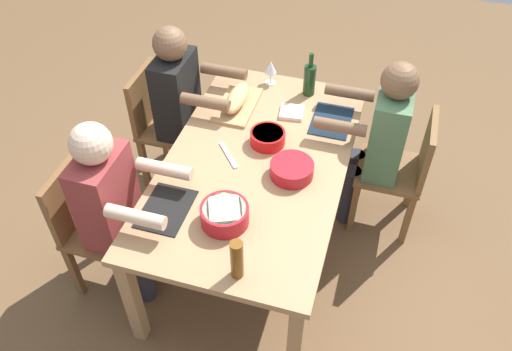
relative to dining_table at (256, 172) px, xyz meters
name	(u,v)px	position (x,y,z in m)	size (l,w,h in m)	color
ground_plane	(256,244)	(0.00, 0.00, -0.66)	(8.00, 8.00, 0.00)	brown
dining_table	(256,172)	(0.00, 0.00, 0.00)	(1.71, 0.99, 0.74)	#A87F56
chair_far_left	(404,168)	(-0.47, 0.82, -0.17)	(0.40, 0.40, 0.85)	brown
diner_far_left	(380,136)	(-0.47, 0.63, 0.04)	(0.41, 0.53, 1.20)	#2D2D38
chair_near_left	(161,121)	(-0.47, -0.82, -0.17)	(0.40, 0.40, 0.85)	brown
diner_near_left	(183,99)	(-0.47, -0.63, 0.04)	(0.41, 0.53, 1.20)	#2D2D38
chair_near_right	(92,222)	(0.47, -0.82, -0.17)	(0.40, 0.40, 0.85)	brown
diner_near_right	(115,202)	(0.47, -0.63, 0.04)	(0.41, 0.53, 1.20)	#2D2D38
serving_bowl_greens	(292,169)	(0.05, 0.21, 0.13)	(0.23, 0.23, 0.08)	#B21923
serving_bowl_fruit	(268,137)	(-0.17, 0.02, 0.13)	(0.20, 0.20, 0.08)	red
serving_bowl_pasta	(225,214)	(0.46, -0.02, 0.14)	(0.24, 0.24, 0.10)	#B21923
cutting_board	(237,105)	(-0.45, -0.25, 0.09)	(0.40, 0.22, 0.02)	tan
bread_loaf	(237,98)	(-0.45, -0.25, 0.15)	(0.32, 0.11, 0.09)	tan
wine_bottle	(310,79)	(-0.71, 0.14, 0.19)	(0.08, 0.08, 0.29)	#193819
beer_bottle	(237,259)	(0.74, 0.13, 0.19)	(0.06, 0.06, 0.22)	brown
wine_glass	(271,68)	(-0.75, -0.12, 0.20)	(0.08, 0.08, 0.17)	silver
placemat_far_left	(331,121)	(-0.47, 0.33, 0.09)	(0.32, 0.23, 0.01)	#142333
placemat_near_right	(166,209)	(0.47, -0.33, 0.09)	(0.32, 0.23, 0.01)	black
carving_knife	(228,156)	(0.00, -0.16, 0.09)	(0.23, 0.02, 0.01)	silver
napkin_stack	(292,112)	(-0.47, 0.09, 0.09)	(0.14, 0.14, 0.02)	white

